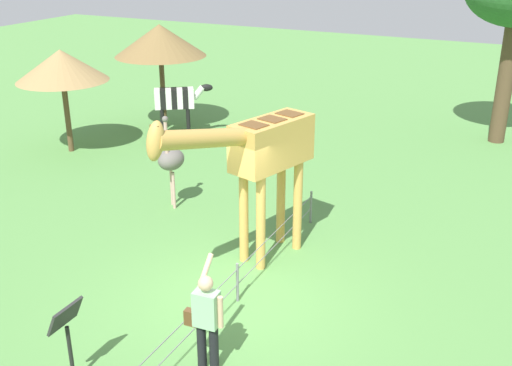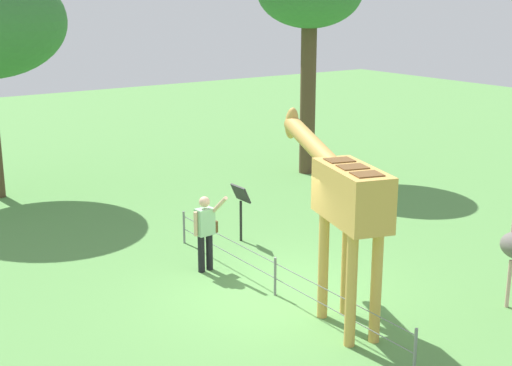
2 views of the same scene
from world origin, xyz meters
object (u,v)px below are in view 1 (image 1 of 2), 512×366
at_px(ostrich, 171,160).
at_px(info_sign, 67,327).
at_px(visitor, 206,317).
at_px(shade_hut_far, 61,66).
at_px(shade_hut_near, 160,41).
at_px(giraffe, 261,153).
at_px(zebra, 177,101).

relative_size(ostrich, info_sign, 1.70).
xyz_separation_m(visitor, shade_hut_far, (-6.69, -8.57, 1.63)).
bearing_deg(ostrich, info_sign, 19.75).
distance_m(visitor, shade_hut_far, 10.99).
distance_m(ostrich, shade_hut_near, 6.59).
xyz_separation_m(giraffe, info_sign, (4.40, -0.87, -1.29)).
distance_m(shade_hut_near, shade_hut_far, 3.39).
bearing_deg(zebra, giraffe, 44.06).
bearing_deg(visitor, info_sign, -54.99).
height_order(giraffe, ostrich, giraffe).
relative_size(giraffe, visitor, 2.25).
height_order(visitor, shade_hut_near, shade_hut_near).
distance_m(ostrich, shade_hut_far, 5.47).
bearing_deg(shade_hut_near, visitor, 36.86).
bearing_deg(ostrich, visitor, 38.10).
distance_m(visitor, ostrich, 5.94).
bearing_deg(shade_hut_far, giraffe, 66.61).
bearing_deg(info_sign, shade_hut_far, -138.17).
xyz_separation_m(zebra, shade_hut_near, (-0.63, -0.93, 1.68)).
distance_m(ostrich, info_sign, 6.15).
relative_size(ostrich, shade_hut_far, 0.75).
bearing_deg(visitor, ostrich, -141.90).
xyz_separation_m(ostrich, shade_hut_far, (-2.02, -4.91, 1.35)).
relative_size(visitor, zebra, 1.00).
height_order(ostrich, shade_hut_near, shade_hut_near).
bearing_deg(shade_hut_near, ostrich, 35.70).
bearing_deg(visitor, shade_hut_near, -143.14).
xyz_separation_m(zebra, ostrich, (4.54, 2.78, 0.01)).
xyz_separation_m(giraffe, ostrich, (-1.38, -2.95, -1.06)).
relative_size(visitor, shade_hut_near, 0.50).
bearing_deg(shade_hut_near, zebra, 55.93).
height_order(visitor, zebra, visitor).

